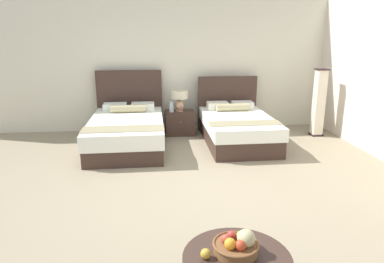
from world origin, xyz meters
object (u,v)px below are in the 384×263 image
loose_apple (206,254)px  vase (171,107)px  bed_near_corner (237,127)px  fruit_bowl (237,245)px  table_lamp (180,97)px  bed_near_window (127,130)px  floor_lamp_corner (319,103)px  nightstand (180,123)px

loose_apple → vase: bearing=89.8°
bed_near_corner → fruit_bowl: 4.27m
table_lamp → vase: table_lamp is taller
fruit_bowl → table_lamp: bearing=90.5°
bed_near_window → table_lamp: size_ratio=5.23×
loose_apple → floor_lamp_corner: size_ratio=0.06×
fruit_bowl → floor_lamp_corner: size_ratio=0.25×
table_lamp → vase: bearing=-161.5°
fruit_bowl → bed_near_window: bearing=104.6°
table_lamp → nightstand: bearing=-90.0°
nightstand → loose_apple: loose_apple is taller
bed_near_corner → vase: 1.40m
table_lamp → loose_apple: size_ratio=5.60×
bed_near_corner → loose_apple: size_ratio=27.03×
vase → loose_apple: size_ratio=2.69×
nightstand → fruit_bowl: bearing=-89.5°
table_lamp → floor_lamp_corner: size_ratio=0.31×
table_lamp → floor_lamp_corner: (2.78, -0.42, -0.09)m
nightstand → vase: (-0.18, -0.04, 0.34)m
vase → floor_lamp_corner: size_ratio=0.15×
bed_near_window → bed_near_corner: (2.06, -0.01, -0.00)m
table_lamp → fruit_bowl: bearing=-89.5°
nightstand → floor_lamp_corner: bearing=-8.2°
bed_near_window → bed_near_corner: bed_near_window is taller
bed_near_window → nightstand: 1.25m
nightstand → bed_near_window: bearing=-146.3°
bed_near_window → floor_lamp_corner: (3.81, 0.29, 0.37)m
table_lamp → loose_apple: bearing=-92.3°
vase → loose_apple: (-0.02, -4.85, -0.09)m
loose_apple → bed_near_corner: bearing=73.8°
vase → floor_lamp_corner: bearing=-6.9°
table_lamp → fruit_bowl: table_lamp is taller
bed_near_window → bed_near_corner: size_ratio=1.08×
floor_lamp_corner → nightstand: bearing=171.8°
bed_near_window → fruit_bowl: 4.30m
bed_near_window → floor_lamp_corner: bearing=4.4°
bed_near_corner → fruit_bowl: (-0.98, -4.15, 0.23)m
nightstand → fruit_bowl: fruit_bowl is taller
table_lamp → floor_lamp_corner: floor_lamp_corner is taller
bed_near_window → loose_apple: (0.84, -4.20, 0.19)m
table_lamp → vase: (-0.18, -0.06, -0.18)m
vase → floor_lamp_corner: floor_lamp_corner is taller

